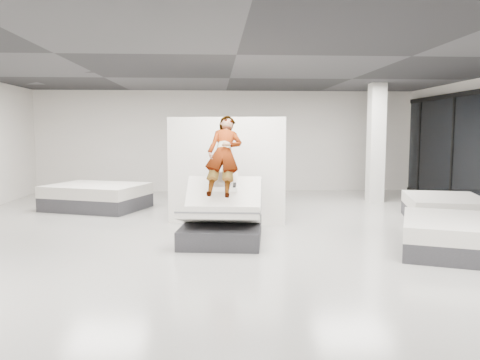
{
  "coord_description": "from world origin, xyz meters",
  "views": [
    {
      "loc": [
        -0.38,
        -7.99,
        1.93
      ],
      "look_at": [
        0.1,
        0.84,
        1.0
      ],
      "focal_mm": 35.0,
      "sensor_mm": 36.0,
      "label": 1
    }
  ],
  "objects_px": {
    "flat_bed_left_far": "(97,197)",
    "flat_bed_right_near": "(452,235)",
    "hero_bed": "(222,221)",
    "person": "(224,172)",
    "remote": "(234,185)",
    "column": "(376,143)",
    "divider_panel": "(226,171)",
    "flat_bed_right_far": "(444,209)"
  },
  "relations": [
    {
      "from": "flat_bed_left_far",
      "to": "flat_bed_right_near",
      "type": "bearing_deg",
      "value": -33.93
    },
    {
      "from": "hero_bed",
      "to": "person",
      "type": "height_order",
      "value": "person"
    },
    {
      "from": "hero_bed",
      "to": "remote",
      "type": "relative_size",
      "value": 13.91
    },
    {
      "from": "person",
      "to": "remote",
      "type": "bearing_deg",
      "value": -57.85
    },
    {
      "from": "flat_bed_right_near",
      "to": "column",
      "type": "bearing_deg",
      "value": 83.72
    },
    {
      "from": "remote",
      "to": "divider_panel",
      "type": "xyz_separation_m",
      "value": [
        -0.1,
        1.53,
        0.11
      ]
    },
    {
      "from": "person",
      "to": "divider_panel",
      "type": "height_order",
      "value": "divider_panel"
    },
    {
      "from": "person",
      "to": "hero_bed",
      "type": "bearing_deg",
      "value": -90.0
    },
    {
      "from": "divider_panel",
      "to": "flat_bed_left_far",
      "type": "bearing_deg",
      "value": 155.76
    },
    {
      "from": "flat_bed_right_near",
      "to": "column",
      "type": "distance_m",
      "value": 5.56
    },
    {
      "from": "person",
      "to": "divider_panel",
      "type": "xyz_separation_m",
      "value": [
        0.07,
        1.16,
        -0.09
      ]
    },
    {
      "from": "divider_panel",
      "to": "flat_bed_right_far",
      "type": "height_order",
      "value": "divider_panel"
    },
    {
      "from": "flat_bed_right_near",
      "to": "flat_bed_left_far",
      "type": "distance_m",
      "value": 8.09
    },
    {
      "from": "divider_panel",
      "to": "flat_bed_right_near",
      "type": "bearing_deg",
      "value": -26.24
    },
    {
      "from": "flat_bed_right_far",
      "to": "person",
      "type": "bearing_deg",
      "value": -166.71
    },
    {
      "from": "column",
      "to": "flat_bed_right_near",
      "type": "bearing_deg",
      "value": -96.28
    },
    {
      "from": "flat_bed_right_near",
      "to": "hero_bed",
      "type": "bearing_deg",
      "value": 164.94
    },
    {
      "from": "remote",
      "to": "flat_bed_right_far",
      "type": "bearing_deg",
      "value": 25.08
    },
    {
      "from": "hero_bed",
      "to": "person",
      "type": "relative_size",
      "value": 1.16
    },
    {
      "from": "flat_bed_right_far",
      "to": "column",
      "type": "height_order",
      "value": "column"
    },
    {
      "from": "hero_bed",
      "to": "flat_bed_right_far",
      "type": "bearing_deg",
      "value": 16.85
    },
    {
      "from": "remote",
      "to": "flat_bed_right_far",
      "type": "distance_m",
      "value": 4.82
    },
    {
      "from": "flat_bed_right_far",
      "to": "column",
      "type": "bearing_deg",
      "value": 99.58
    },
    {
      "from": "remote",
      "to": "flat_bed_right_near",
      "type": "bearing_deg",
      "value": -8.3
    },
    {
      "from": "person",
      "to": "column",
      "type": "distance_m",
      "value": 5.86
    },
    {
      "from": "column",
      "to": "hero_bed",
      "type": "bearing_deg",
      "value": -134.15
    },
    {
      "from": "flat_bed_left_far",
      "to": "person",
      "type": "bearing_deg",
      "value": -46.02
    },
    {
      "from": "divider_panel",
      "to": "person",
      "type": "bearing_deg",
      "value": -84.99
    },
    {
      "from": "person",
      "to": "flat_bed_right_far",
      "type": "distance_m",
      "value": 4.92
    },
    {
      "from": "remote",
      "to": "person",
      "type": "bearing_deg",
      "value": 122.15
    },
    {
      "from": "flat_bed_right_near",
      "to": "divider_panel",
      "type": "bearing_deg",
      "value": 145.14
    },
    {
      "from": "hero_bed",
      "to": "flat_bed_left_far",
      "type": "relative_size",
      "value": 0.73
    },
    {
      "from": "flat_bed_right_far",
      "to": "hero_bed",
      "type": "bearing_deg",
      "value": -163.15
    },
    {
      "from": "remote",
      "to": "column",
      "type": "distance_m",
      "value": 6.02
    },
    {
      "from": "flat_bed_right_near",
      "to": "flat_bed_right_far",
      "type": "bearing_deg",
      "value": 65.84
    },
    {
      "from": "remote",
      "to": "flat_bed_right_near",
      "type": "height_order",
      "value": "remote"
    },
    {
      "from": "person",
      "to": "column",
      "type": "relative_size",
      "value": 0.52
    },
    {
      "from": "divider_panel",
      "to": "flat_bed_left_far",
      "type": "relative_size",
      "value": 0.91
    },
    {
      "from": "hero_bed",
      "to": "divider_panel",
      "type": "relative_size",
      "value": 0.8
    },
    {
      "from": "person",
      "to": "flat_bed_right_near",
      "type": "bearing_deg",
      "value": -12.99
    },
    {
      "from": "flat_bed_right_near",
      "to": "column",
      "type": "relative_size",
      "value": 0.74
    },
    {
      "from": "flat_bed_right_far",
      "to": "flat_bed_right_near",
      "type": "distance_m",
      "value": 2.65
    }
  ]
}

